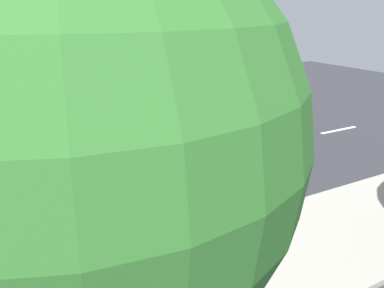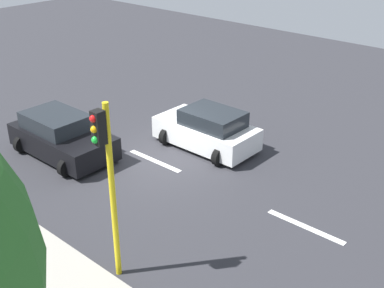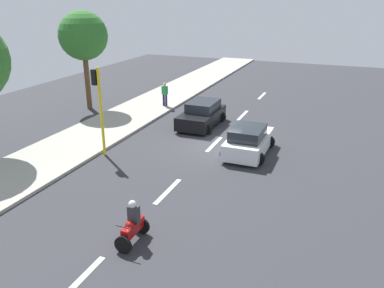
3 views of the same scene
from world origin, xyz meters
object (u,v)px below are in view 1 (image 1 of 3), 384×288
Objects in this scene: car_white at (108,141)px; traffic_light_corner at (276,118)px; car_black at (35,195)px; motorcycle at (299,122)px; street_tree_center at (80,143)px.

traffic_light_corner reaches higher than car_white.
car_white is at bearing 137.58° from car_black.
car_black is at bearing -79.62° from motorcycle.
traffic_light_corner is (5.34, -6.19, 2.29)m from motorcycle.
traffic_light_corner reaches higher than car_black.
car_black is at bearing 175.29° from street_tree_center.
traffic_light_corner is 0.66× the size of street_tree_center.
motorcycle is 0.34× the size of traffic_light_corner.
street_tree_center is at bearing -49.83° from motorcycle.
motorcycle is 0.23× the size of street_tree_center.
traffic_light_corner is at bearing 64.60° from car_black.
traffic_light_corner is at bearing 129.64° from street_tree_center.
car_black is 7.41m from traffic_light_corner.
street_tree_center is at bearing -50.36° from traffic_light_corner.
motorcycle is at bearing 130.76° from traffic_light_corner.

